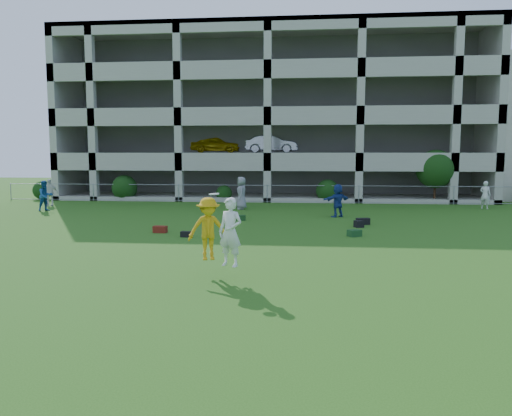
# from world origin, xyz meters

# --- Properties ---
(ground) EXTENTS (100.00, 100.00, 0.00)m
(ground) POSITION_xyz_m (0.00, 0.00, 0.00)
(ground) COLOR #235114
(ground) RESTS_ON ground
(bystander_a) EXTENTS (1.02, 1.06, 1.73)m
(bystander_a) POSITION_xyz_m (-12.17, 12.96, 0.86)
(bystander_a) COLOR #1E4F8B
(bystander_a) RESTS_ON ground
(bystander_b) EXTENTS (1.06, 0.67, 1.68)m
(bystander_b) POSITION_xyz_m (-13.34, 15.61, 0.84)
(bystander_b) COLOR silver
(bystander_b) RESTS_ON ground
(bystander_c) EXTENTS (0.74, 1.01, 1.90)m
(bystander_c) POSITION_xyz_m (-1.19, 14.92, 0.95)
(bystander_c) COLOR gray
(bystander_c) RESTS_ON ground
(bystander_d) EXTENTS (1.58, 1.31, 1.70)m
(bystander_d) POSITION_xyz_m (4.19, 11.88, 0.85)
(bystander_d) COLOR navy
(bystander_d) RESTS_ON ground
(bystander_e) EXTENTS (0.72, 0.66, 1.65)m
(bystander_e) POSITION_xyz_m (13.04, 16.44, 0.83)
(bystander_e) COLOR silver
(bystander_e) RESTS_ON ground
(bag_red_a) EXTENTS (0.57, 0.34, 0.28)m
(bag_red_a) POSITION_xyz_m (-3.43, 5.97, 0.14)
(bag_red_a) COLOR #5F1110
(bag_red_a) RESTS_ON ground
(bag_black_b) EXTENTS (0.43, 0.30, 0.22)m
(bag_black_b) POSITION_xyz_m (-2.12, 5.04, 0.11)
(bag_black_b) COLOR black
(bag_black_b) RESTS_ON ground
(bag_green_c) EXTENTS (0.61, 0.56, 0.26)m
(bag_green_c) POSITION_xyz_m (4.47, 5.84, 0.13)
(bag_green_c) COLOR #163C1F
(bag_green_c) RESTS_ON ground
(crate_d) EXTENTS (0.46, 0.46, 0.30)m
(crate_d) POSITION_xyz_m (4.90, 8.30, 0.15)
(crate_d) COLOR black
(crate_d) RESTS_ON ground
(bag_black_e) EXTENTS (0.66, 0.46, 0.30)m
(bag_black_e) POSITION_xyz_m (5.18, 9.20, 0.15)
(bag_black_e) COLOR black
(bag_black_e) RESTS_ON ground
(bag_green_g) EXTENTS (0.51, 0.32, 0.25)m
(bag_green_g) POSITION_xyz_m (-0.64, 10.12, 0.12)
(bag_green_g) COLOR black
(bag_green_g) RESTS_ON ground
(frisbee_contest) EXTENTS (1.66, 1.35, 1.84)m
(frisbee_contest) POSITION_xyz_m (0.17, -1.16, 1.28)
(frisbee_contest) COLOR gold
(frisbee_contest) RESTS_ON ground
(parking_garage) EXTENTS (30.00, 14.00, 12.00)m
(parking_garage) POSITION_xyz_m (-0.01, 27.70, 6.01)
(parking_garage) COLOR #9E998C
(parking_garage) RESTS_ON ground
(fence) EXTENTS (36.06, 0.06, 1.20)m
(fence) POSITION_xyz_m (0.00, 19.00, 0.61)
(fence) COLOR gray
(fence) RESTS_ON ground
(shrub_row) EXTENTS (34.38, 2.52, 3.50)m
(shrub_row) POSITION_xyz_m (4.59, 19.70, 1.51)
(shrub_row) COLOR #163D11
(shrub_row) RESTS_ON ground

